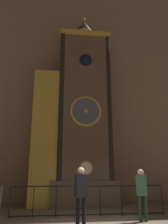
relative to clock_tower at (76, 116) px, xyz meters
name	(u,v)px	position (x,y,z in m)	size (l,w,h in m)	color
cathedral_back_wall	(79,83)	(0.28, 1.45, 2.42)	(24.00, 0.32, 13.42)	#997A5B
clock_tower	(76,116)	(0.00, 0.00, 0.00)	(4.08, 1.78, 10.20)	brown
railing_fence	(89,199)	(0.29, -2.48, -3.70)	(5.53, 0.05, 1.04)	black
visitor_near	(81,190)	(-0.18, -3.98, -3.29)	(0.39, 0.30, 1.64)	black
visitor_far	(142,189)	(1.87, -3.49, -3.32)	(0.39, 0.32, 1.60)	#213427
stanchion_post	(0,207)	(-2.83, -2.24, -3.95)	(0.28, 0.28, 1.03)	gray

